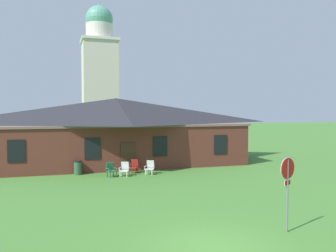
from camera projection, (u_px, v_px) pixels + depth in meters
name	position (u px, v px, depth m)	size (l,w,h in m)	color
ground_plane	(212.00, 247.00, 11.42)	(200.00, 200.00, 0.00)	#477F33
brick_building	(116.00, 130.00, 30.25)	(20.67, 10.40, 5.50)	brown
dome_tower	(100.00, 77.00, 50.36)	(5.18, 5.18, 20.27)	beige
stop_sign	(288.00, 179.00, 12.76)	(0.76, 0.30, 2.75)	slate
lawn_chair_by_porch	(111.00, 169.00, 23.52)	(0.76, 0.81, 0.96)	#28704C
lawn_chair_near_door	(124.00, 169.00, 23.75)	(0.78, 0.83, 0.96)	white
lawn_chair_left_end	(134.00, 166.00, 24.97)	(0.84, 0.87, 0.96)	maroon
lawn_chair_middle	(150.00, 167.00, 24.41)	(0.82, 0.85, 0.96)	silver
trash_bin	(78.00, 168.00, 24.26)	(0.56, 0.56, 0.98)	#335638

